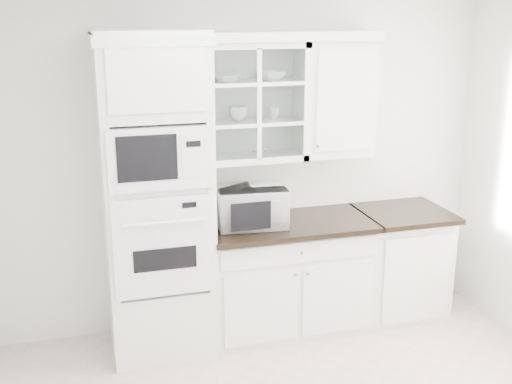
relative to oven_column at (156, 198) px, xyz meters
name	(u,v)px	position (x,y,z in m)	size (l,w,h in m)	color
room_shell	(301,142)	(0.75, -0.99, 0.58)	(4.00, 3.50, 2.70)	white
oven_column	(156,198)	(0.00, 0.00, 0.00)	(0.76, 0.68, 2.40)	white
base_cabinet_run	(288,274)	(1.03, 0.03, -0.74)	(1.32, 0.67, 0.92)	white
extra_base_cabinet	(399,261)	(2.03, 0.03, -0.74)	(0.72, 0.67, 0.92)	white
upper_cabinet_glass	(253,102)	(0.78, 0.17, 0.65)	(0.80, 0.33, 0.90)	white
upper_cabinet_solid	(336,98)	(1.46, 0.17, 0.65)	(0.55, 0.33, 0.90)	white
crown_molding	(240,36)	(0.68, 0.14, 1.14)	(2.14, 0.38, 0.07)	white
countertop_microwave	(251,206)	(0.73, 0.03, -0.13)	(0.52, 0.44, 0.30)	white
bowl_a	(227,78)	(0.58, 0.16, 0.84)	(0.22, 0.22, 0.06)	white
bowl_b	(272,76)	(0.92, 0.16, 0.84)	(0.21, 0.21, 0.07)	white
cup_a	(238,113)	(0.67, 0.18, 0.56)	(0.14, 0.14, 0.11)	white
cup_b	(274,114)	(0.94, 0.16, 0.55)	(0.09, 0.09, 0.09)	white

